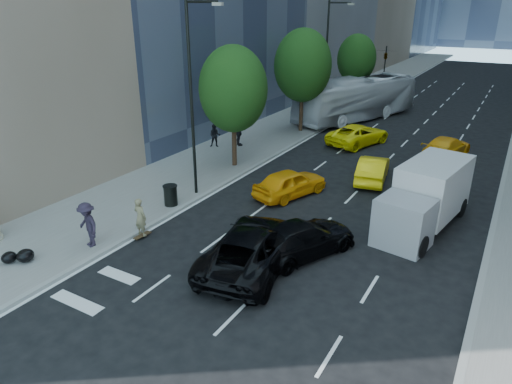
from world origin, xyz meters
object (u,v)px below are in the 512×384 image
Objects in this scene: trash_can at (171,196)px; box_truck at (426,197)px; black_sedan_lincoln at (253,247)px; city_bus at (357,99)px; skateboarder at (141,220)px; black_sedan_mercedes at (301,239)px.

box_truck is at bearing 20.00° from trash_can.
black_sedan_lincoln is 0.46× the size of city_bus.
black_sedan_mercedes is (6.80, 2.21, -0.14)m from skateboarder.
city_bus is (-4.72, 26.42, 1.01)m from black_sedan_lincoln.
skateboarder is 13.01m from box_truck.
black_sedan_lincoln is 8.70m from box_truck.
city_bus reaches higher than trash_can.
black_sedan_mercedes is at bearing -116.61° from box_truck.
black_sedan_lincoln is at bearing -171.20° from skateboarder.
city_bus reaches higher than box_truck.
skateboarder is 3.37m from trash_can.
black_sedan_mercedes is at bearing -135.21° from black_sedan_lincoln.
city_bus is 21.79m from box_truck.
city_bus is at bearing -88.89° from black_sedan_lincoln.
black_sedan_lincoln is at bearing -116.59° from box_truck.
black_sedan_lincoln is 2.17m from black_sedan_mercedes.
black_sedan_lincoln is (5.52, 0.46, -0.04)m from skateboarder.
city_bus reaches higher than black_sedan_lincoln.
skateboarder reaches higher than trash_can.
city_bus is 2.03× the size of box_truck.
skateboarder is 26.91m from city_bus.
black_sedan_mercedes is 0.39× the size of city_bus.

